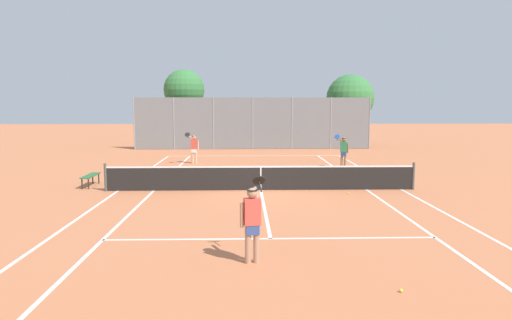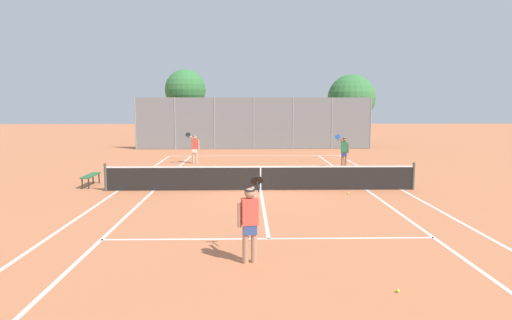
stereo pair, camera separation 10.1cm
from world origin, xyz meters
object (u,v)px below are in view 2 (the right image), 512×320
at_px(tennis_net, 261,177).
at_px(loose_tennis_ball_0, 214,165).
at_px(player_near_side, 250,220).
at_px(player_far_left, 195,147).
at_px(tree_behind_right, 351,100).
at_px(player_far_right, 344,150).
at_px(courtside_bench, 91,176).
at_px(loose_tennis_ball_2, 398,291).
at_px(loose_tennis_ball_1, 348,193).
at_px(tree_behind_left, 186,91).

distance_m(tennis_net, loose_tennis_ball_0, 7.40).
bearing_deg(player_near_side, tennis_net, 86.58).
bearing_deg(player_far_left, tennis_net, -67.12).
bearing_deg(loose_tennis_ball_0, tree_behind_right, 48.33).
relative_size(player_far_right, courtside_bench, 1.18).
bearing_deg(tree_behind_right, loose_tennis_ball_0, -131.67).
relative_size(tennis_net, loose_tennis_ball_2, 181.82).
distance_m(loose_tennis_ball_1, courtside_bench, 10.28).
bearing_deg(tree_behind_left, player_far_left, -80.53).
xyz_separation_m(player_far_right, tree_behind_right, (2.99, 11.88, 2.72)).
bearing_deg(loose_tennis_ball_2, player_near_side, 148.50).
height_order(player_far_left, player_far_right, same).
bearing_deg(courtside_bench, player_far_right, 24.18).
xyz_separation_m(courtside_bench, tree_behind_right, (14.44, 17.02, 3.24)).
xyz_separation_m(loose_tennis_ball_1, courtside_bench, (-10.10, 1.90, 0.38)).
height_order(tennis_net, loose_tennis_ball_1, tennis_net).
bearing_deg(courtside_bench, player_far_left, 64.17).
relative_size(player_far_left, loose_tennis_ball_2, 26.88).
bearing_deg(tennis_net, tree_behind_right, 67.32).
bearing_deg(loose_tennis_ball_1, courtside_bench, 169.36).
bearing_deg(player_far_left, loose_tennis_ball_1, -53.43).
height_order(loose_tennis_ball_0, loose_tennis_ball_1, same).
bearing_deg(courtside_bench, tree_behind_left, 85.39).
distance_m(player_far_right, loose_tennis_ball_1, 7.22).
xyz_separation_m(tree_behind_left, tree_behind_right, (12.93, -1.63, -0.72)).
bearing_deg(player_far_right, tennis_net, -126.35).
height_order(loose_tennis_ball_1, tree_behind_right, tree_behind_right).
relative_size(loose_tennis_ball_1, tree_behind_left, 0.01).
xyz_separation_m(loose_tennis_ball_0, courtside_bench, (-4.58, -5.95, 0.38)).
height_order(player_near_side, player_far_left, same).
height_order(player_far_right, loose_tennis_ball_1, player_far_right).
distance_m(tennis_net, tree_behind_right, 19.85).
relative_size(tennis_net, tree_behind_right, 2.14).
relative_size(player_near_side, loose_tennis_ball_1, 26.88).
height_order(loose_tennis_ball_2, tree_behind_right, tree_behind_right).
xyz_separation_m(loose_tennis_ball_1, tree_behind_left, (-8.60, 20.54, 4.33)).
height_order(player_far_left, loose_tennis_ball_2, player_far_left).
relative_size(tree_behind_left, tree_behind_right, 1.08).
height_order(player_far_right, tree_behind_right, tree_behind_right).
relative_size(player_near_side, player_far_left, 1.00).
distance_m(loose_tennis_ball_1, tree_behind_left, 22.69).
bearing_deg(loose_tennis_ball_2, courtside_bench, 129.90).
relative_size(player_near_side, player_far_right, 1.00).
xyz_separation_m(tennis_net, player_far_right, (4.57, 6.21, 0.42)).
bearing_deg(loose_tennis_ball_2, loose_tennis_ball_0, 104.82).
bearing_deg(loose_tennis_ball_2, tree_behind_right, 78.94).
bearing_deg(tree_behind_left, loose_tennis_ball_0, -76.38).
relative_size(courtside_bench, tree_behind_left, 0.25).
xyz_separation_m(tennis_net, loose_tennis_ball_2, (2.13, -9.70, -0.48)).
height_order(tennis_net, loose_tennis_ball_2, tennis_net).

